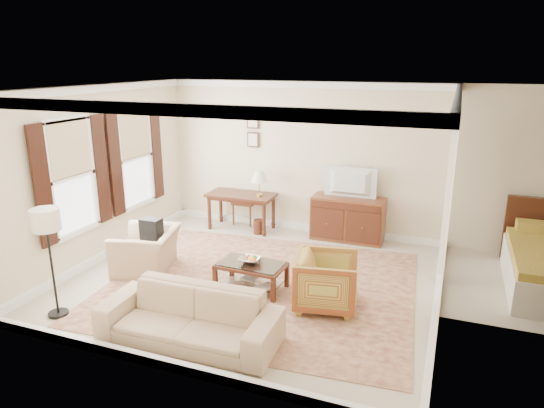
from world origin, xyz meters
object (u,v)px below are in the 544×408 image
Objects in this scene: writing_desk at (241,199)px; sofa at (189,309)px; sideboard at (348,219)px; club_armchair at (146,244)px; tv at (350,174)px; coffee_table at (251,269)px; striped_armchair at (327,279)px.

writing_desk is 0.61× the size of sofa.
club_armchair reaches higher than sideboard.
tv is at bearing 118.21° from club_armchair.
club_armchair reaches higher than writing_desk.
tv reaches higher than sofa.
writing_desk is at bearing 151.49° from club_armchair.
sofa reaches higher than writing_desk.
sideboard is at bearing 3.92° from writing_desk.
tv is 0.91× the size of coffee_table.
sideboard is 0.87m from tv.
coffee_table is at bearing 72.95° from striped_armchair.
sideboard is at bearing -4.16° from striped_armchair.
club_armchair is (-3.02, 0.18, 0.03)m from striped_armchair.
writing_desk is at bearing 3.39° from tv.
club_armchair is (-1.84, 0.04, 0.13)m from coffee_table.
striped_armchair reaches higher than sideboard.
sofa is at bearing -74.50° from writing_desk.
striped_armchair is (0.29, -2.69, 0.01)m from sideboard.
sofa is at bearing 126.23° from striped_armchair.
striped_armchair is 3.02m from club_armchair.
writing_desk is 1.45× the size of tv.
striped_armchair is at bearing -46.48° from writing_desk.
sofa is at bearing -95.53° from coffee_table.
sofa is (-1.03, -4.07, -0.86)m from tv.
sideboard is at bearing 74.41° from sofa.
tv is at bearing 3.39° from writing_desk.
coffee_table is 1.55m from sofa.
club_armchair reaches higher than coffee_table.
club_armchair is at bearing -104.23° from writing_desk.
tv reaches higher than coffee_table.
writing_desk is 2.14m from sideboard.
striped_armchair is at bearing -6.67° from coffee_table.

